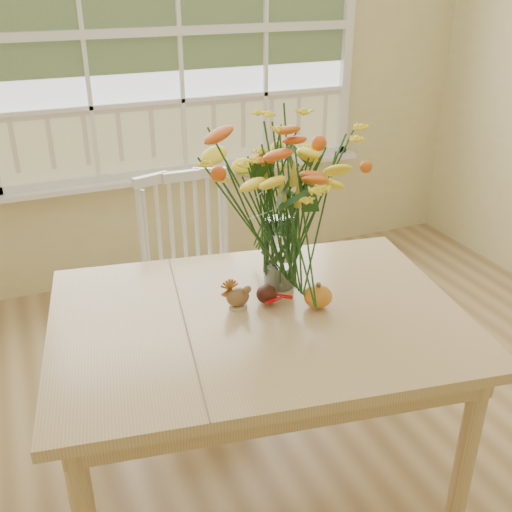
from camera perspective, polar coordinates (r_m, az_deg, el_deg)
name	(u,v)px	position (r m, az deg, el deg)	size (l,w,h in m)	color
floor	(360,509)	(2.55, 9.92, -22.68)	(4.00, 4.50, 0.01)	#99774A
wall_back	(179,66)	(3.80, -7.32, 17.54)	(4.00, 0.02, 2.70)	beige
window	(179,34)	(3.74, -7.32, 20.22)	(2.42, 0.12, 1.74)	silver
dining_table	(258,336)	(2.18, 0.20, -7.59)	(1.59, 1.25, 0.78)	tan
windsor_chair	(192,268)	(2.94, -6.13, -1.19)	(0.47, 0.45, 1.00)	white
flower_vase	(281,186)	(2.16, 2.39, 6.63)	(0.56, 0.56, 0.67)	white
pumpkin	(318,297)	(2.17, 5.91, -3.94)	(0.10, 0.10, 0.08)	#C96917
turkey_figurine	(238,297)	(2.15, -1.74, -3.93)	(0.09, 0.07, 0.11)	#CCB78C
dark_gourd	(267,295)	(2.18, 1.02, -3.73)	(0.13, 0.09, 0.07)	#38160F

